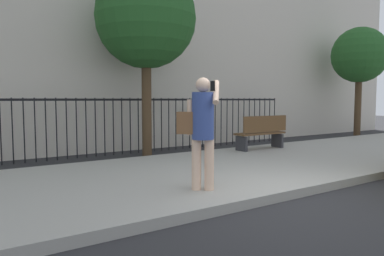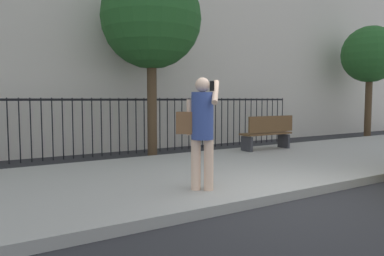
{
  "view_description": "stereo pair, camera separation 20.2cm",
  "coord_description": "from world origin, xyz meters",
  "px_view_note": "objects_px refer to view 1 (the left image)",
  "views": [
    {
      "loc": [
        -4.28,
        -3.77,
        1.56
      ],
      "look_at": [
        -0.98,
        1.1,
        1.1
      ],
      "focal_mm": 34.38,
      "sensor_mm": 36.0,
      "label": 1
    },
    {
      "loc": [
        -4.11,
        -3.88,
        1.56
      ],
      "look_at": [
        -0.98,
        1.1,
        1.1
      ],
      "focal_mm": 34.38,
      "sensor_mm": 36.0,
      "label": 2
    }
  ],
  "objects_px": {
    "street_bench": "(262,132)",
    "street_tree_far": "(360,56)",
    "pedestrian_on_phone": "(201,125)",
    "street_tree_near": "(146,19)"
  },
  "relations": [
    {
      "from": "street_tree_near",
      "to": "street_tree_far",
      "type": "bearing_deg",
      "value": -1.03
    },
    {
      "from": "pedestrian_on_phone",
      "to": "street_tree_near",
      "type": "distance_m",
      "value": 5.17
    },
    {
      "from": "pedestrian_on_phone",
      "to": "street_bench",
      "type": "relative_size",
      "value": 1.09
    },
    {
      "from": "pedestrian_on_phone",
      "to": "street_tree_near",
      "type": "height_order",
      "value": "street_tree_near"
    },
    {
      "from": "street_bench",
      "to": "street_tree_near",
      "type": "relative_size",
      "value": 0.32
    },
    {
      "from": "pedestrian_on_phone",
      "to": "street_tree_far",
      "type": "distance_m",
      "value": 11.88
    },
    {
      "from": "street_tree_far",
      "to": "street_tree_near",
      "type": "bearing_deg",
      "value": 178.97
    },
    {
      "from": "street_tree_near",
      "to": "street_tree_far",
      "type": "xyz_separation_m",
      "value": [
        9.65,
        -0.17,
        -0.36
      ]
    },
    {
      "from": "street_bench",
      "to": "street_tree_far",
      "type": "distance_m",
      "value": 7.44
    },
    {
      "from": "street_bench",
      "to": "street_tree_near",
      "type": "distance_m",
      "value": 4.43
    }
  ]
}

